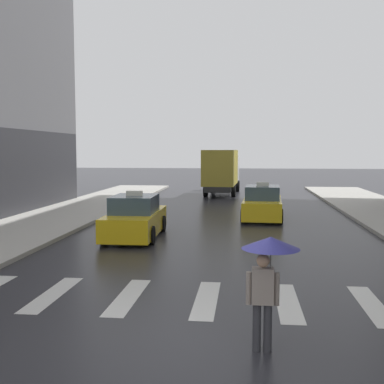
{
  "coord_description": "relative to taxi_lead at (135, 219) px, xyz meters",
  "views": [
    {
      "loc": [
        0.84,
        -7.47,
        3.35
      ],
      "look_at": [
        -0.89,
        8.0,
        1.98
      ],
      "focal_mm": 44.74,
      "sensor_mm": 36.0,
      "label": 1
    }
  ],
  "objects": [
    {
      "name": "taxi_lead",
      "position": [
        0.0,
        0.0,
        0.0
      ],
      "size": [
        2.02,
        4.58,
        1.8
      ],
      "color": "yellow",
      "rests_on": "ground"
    },
    {
      "name": "crosswalk_markings",
      "position": [
        3.35,
        -7.37,
        -0.72
      ],
      "size": [
        11.3,
        2.8,
        0.01
      ],
      "color": "silver",
      "rests_on": "ground"
    },
    {
      "name": "taxi_second",
      "position": [
        5.04,
        5.53,
        0.0
      ],
      "size": [
        2.1,
        4.62,
        1.8
      ],
      "color": "yellow",
      "rests_on": "ground"
    },
    {
      "name": "box_truck",
      "position": [
        2.45,
        17.77,
        1.13
      ],
      "size": [
        2.56,
        7.63,
        3.35
      ],
      "color": "#2D2D2D",
      "rests_on": "ground"
    },
    {
      "name": "ground_plane",
      "position": [
        3.35,
        -10.37,
        -0.72
      ],
      "size": [
        160.0,
        160.0,
        0.0
      ],
      "primitive_type": "plane",
      "color": "#26262B"
    },
    {
      "name": "pedestrian_with_umbrella",
      "position": [
        4.58,
        -10.04,
        0.79
      ],
      "size": [
        0.96,
        0.96,
        1.94
      ],
      "color": "#333338",
      "rests_on": "ground"
    }
  ]
}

